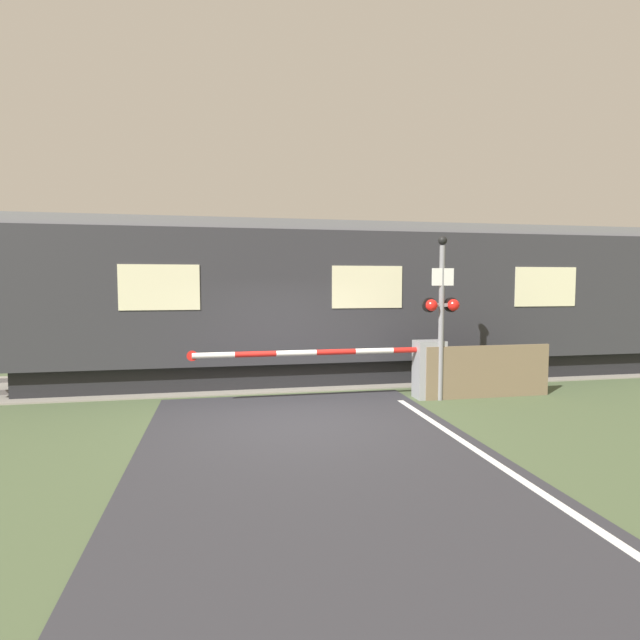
% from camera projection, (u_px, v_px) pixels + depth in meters
% --- Properties ---
extents(ground_plane, '(80.00, 80.00, 0.00)m').
position_uv_depth(ground_plane, '(298.00, 421.00, 8.68)').
color(ground_plane, '#475638').
extents(track_bed, '(36.00, 3.20, 0.13)m').
position_uv_depth(track_bed, '(275.00, 378.00, 12.41)').
color(track_bed, gray).
rests_on(track_bed, ground_plane).
extents(train, '(16.35, 2.85, 3.81)m').
position_uv_depth(train, '(351.00, 301.00, 12.64)').
color(train, black).
rests_on(train, ground_plane).
extents(crossing_barrier, '(5.19, 0.44, 1.20)m').
position_uv_depth(crossing_barrier, '(412.00, 367.00, 10.30)').
color(crossing_barrier, gray).
rests_on(crossing_barrier, ground_plane).
extents(signal_post, '(0.77, 0.26, 3.34)m').
position_uv_depth(signal_post, '(442.00, 308.00, 10.08)').
color(signal_post, gray).
rests_on(signal_post, ground_plane).
extents(roadside_fence, '(2.77, 0.06, 1.10)m').
position_uv_depth(roadside_fence, '(488.00, 372.00, 10.40)').
color(roadside_fence, '#726047').
rests_on(roadside_fence, ground_plane).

